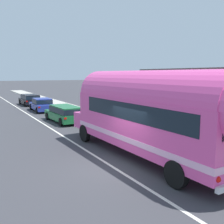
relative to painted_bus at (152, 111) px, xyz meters
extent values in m
plane|color=#38383D|center=(-2.00, 0.01, -2.30)|extent=(300.00, 300.00, 0.00)
cube|color=silver|center=(-2.00, 12.01, -2.30)|extent=(0.14, 80.00, 0.01)
cube|color=silver|center=(1.94, 12.01, -2.30)|extent=(0.12, 80.00, 0.01)
cube|color=#ADA89E|center=(3.20, 10.01, -2.23)|extent=(2.52, 90.00, 0.15)
cube|color=black|center=(5.67, 1.34, -0.50)|extent=(0.08, 12.46, 1.20)
cube|color=#EA4C9E|center=(-0.01, 0.36, -0.55)|extent=(2.76, 9.51, 2.30)
cylinder|color=#EA4C9E|center=(-0.01, 0.36, 0.60)|extent=(2.71, 9.41, 2.45)
cube|color=#EA4C9E|center=(-0.16, 5.73, -1.23)|extent=(2.30, 1.36, 0.95)
cube|color=#F4B2D6|center=(-0.01, 0.36, -1.20)|extent=(2.80, 9.55, 0.24)
cube|color=black|center=(0.00, 0.06, 0.05)|extent=(2.74, 7.71, 0.76)
sphere|color=red|center=(-0.93, -4.37, -1.45)|extent=(0.20, 0.20, 0.20)
cube|color=black|center=(-0.14, 5.13, 0.10)|extent=(2.14, 0.16, 0.96)
cube|color=silver|center=(-0.18, 6.42, -1.35)|extent=(0.90, 0.13, 0.56)
cylinder|color=black|center=(-1.30, 4.65, -1.80)|extent=(0.29, 1.01, 1.00)
cylinder|color=black|center=(1.04, 4.71, -1.80)|extent=(0.29, 1.01, 1.00)
cylinder|color=black|center=(-1.09, -2.80, -1.80)|extent=(0.29, 1.01, 1.00)
cylinder|color=black|center=(1.25, -2.73, -1.80)|extent=(0.29, 1.01, 1.00)
cube|color=#196633|center=(-0.26, 11.40, -1.78)|extent=(1.95, 4.79, 0.60)
cube|color=#196633|center=(-0.24, 10.93, -1.21)|extent=(1.71, 3.53, 0.55)
cube|color=black|center=(-0.24, 10.93, -1.24)|extent=(1.77, 3.57, 0.43)
cube|color=red|center=(-0.96, 9.00, -1.60)|extent=(0.20, 0.05, 0.14)
cube|color=red|center=(0.60, 9.05, -1.60)|extent=(0.20, 0.05, 0.14)
cylinder|color=black|center=(-1.17, 13.04, -1.98)|extent=(0.22, 0.65, 0.64)
cylinder|color=black|center=(0.55, 13.09, -1.98)|extent=(0.22, 0.65, 0.64)
cylinder|color=black|center=(-1.06, 9.71, -1.98)|extent=(0.22, 0.65, 0.64)
cylinder|color=black|center=(0.66, 9.76, -1.98)|extent=(0.22, 0.65, 0.64)
cube|color=navy|center=(-0.16, 18.71, -1.78)|extent=(1.95, 4.63, 0.60)
cube|color=navy|center=(-0.16, 18.58, -1.21)|extent=(1.69, 2.28, 0.55)
cube|color=black|center=(-0.16, 18.58, -1.24)|extent=(1.75, 2.32, 0.43)
cube|color=red|center=(-1.01, 16.42, -1.60)|extent=(0.20, 0.05, 0.14)
cube|color=red|center=(0.58, 16.38, -1.60)|extent=(0.20, 0.05, 0.14)
cylinder|color=black|center=(-0.99, 20.32, -1.98)|extent=(0.22, 0.64, 0.64)
cylinder|color=black|center=(0.76, 20.28, -1.98)|extent=(0.22, 0.64, 0.64)
cylinder|color=black|center=(-1.07, 17.13, -1.98)|extent=(0.22, 0.64, 0.64)
cylinder|color=black|center=(0.68, 17.09, -1.98)|extent=(0.22, 0.64, 0.64)
cube|color=black|center=(-0.13, 25.00, -1.78)|extent=(1.90, 4.46, 0.60)
cube|color=black|center=(-0.13, 24.52, -1.21)|extent=(1.69, 3.20, 0.55)
cube|color=black|center=(-0.13, 24.52, -1.24)|extent=(1.75, 3.24, 0.43)
cube|color=red|center=(-0.91, 22.76, -1.60)|extent=(0.20, 0.04, 0.14)
cube|color=red|center=(0.70, 22.78, -1.60)|extent=(0.20, 0.04, 0.14)
cylinder|color=black|center=(-1.04, 26.50, -1.98)|extent=(0.21, 0.64, 0.64)
cylinder|color=black|center=(0.73, 26.52, -1.98)|extent=(0.21, 0.64, 0.64)
cylinder|color=black|center=(-1.00, 23.47, -1.98)|extent=(0.21, 0.64, 0.64)
cylinder|color=black|center=(0.77, 23.49, -1.98)|extent=(0.21, 0.64, 0.64)
camera|label=1|loc=(-7.32, -9.27, 1.66)|focal=41.92mm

